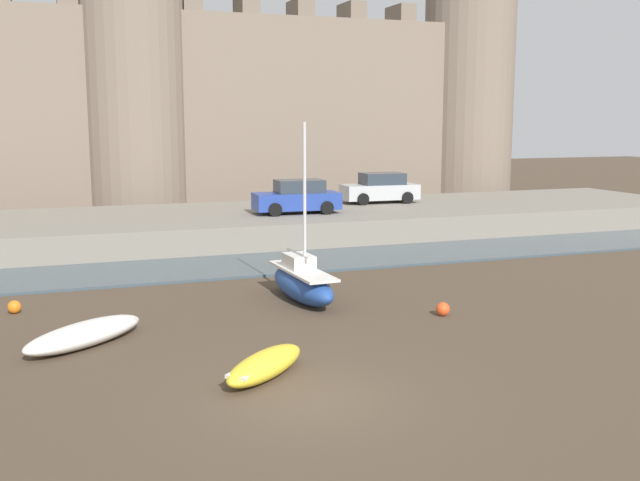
{
  "coord_description": "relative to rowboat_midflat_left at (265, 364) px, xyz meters",
  "views": [
    {
      "loc": [
        -4.83,
        -13.96,
        5.75
      ],
      "look_at": [
        1.91,
        4.8,
        2.5
      ],
      "focal_mm": 42.0,
      "sensor_mm": 36.0,
      "label": 1
    }
  ],
  "objects": [
    {
      "name": "ground_plane",
      "position": [
        0.54,
        -1.64,
        -0.3
      ],
      "size": [
        160.0,
        160.0,
        0.0
      ],
      "primitive_type": "plane",
      "color": "#4C3D2D"
    },
    {
      "name": "water_channel",
      "position": [
        0.54,
        12.62,
        -0.25
      ],
      "size": [
        80.0,
        4.5,
        0.1
      ],
      "primitive_type": "cube",
      "color": "#3D4C56",
      "rests_on": "ground"
    },
    {
      "name": "quay_road",
      "position": [
        0.54,
        19.87,
        0.32
      ],
      "size": [
        57.15,
        10.0,
        1.24
      ],
      "primitive_type": "cube",
      "color": "gray",
      "rests_on": "ground"
    },
    {
      "name": "castle",
      "position": [
        0.54,
        30.38,
        7.34
      ],
      "size": [
        52.01,
        6.87,
        20.41
      ],
      "color": "#7A6B5B",
      "rests_on": "ground"
    },
    {
      "name": "rowboat_midflat_left",
      "position": [
        0.0,
        0.0,
        0.0
      ],
      "size": [
        2.69,
        2.62,
        0.57
      ],
      "color": "yellow",
      "rests_on": "ground"
    },
    {
      "name": "sailboat_foreground_right",
      "position": [
        3.06,
        6.52,
        0.31
      ],
      "size": [
        1.4,
        4.25,
        5.66
      ],
      "color": "#234793",
      "rests_on": "ground"
    },
    {
      "name": "rowboat_near_channel_right",
      "position": [
        -3.71,
        3.9,
        0.01
      ],
      "size": [
        3.61,
        3.24,
        0.58
      ],
      "color": "silver",
      "rests_on": "ground"
    },
    {
      "name": "mooring_buoy_off_centre",
      "position": [
        6.37,
        3.35,
        -0.1
      ],
      "size": [
        0.41,
        0.41,
        0.41
      ],
      "primitive_type": "sphere",
      "color": "#E04C1E",
      "rests_on": "ground"
    },
    {
      "name": "mooring_buoy_near_shore",
      "position": [
        -5.55,
        7.93,
        -0.1
      ],
      "size": [
        0.4,
        0.4,
        0.4
      ],
      "primitive_type": "sphere",
      "color": "orange",
      "rests_on": "ground"
    },
    {
      "name": "car_quay_east",
      "position": [
        12.48,
        21.38,
        1.72
      ],
      "size": [
        4.17,
        2.02,
        1.62
      ],
      "color": "#B2B5B7",
      "rests_on": "quay_road"
    },
    {
      "name": "car_quay_centre_west",
      "position": [
        6.81,
        18.51,
        1.72
      ],
      "size": [
        4.17,
        2.02,
        1.62
      ],
      "color": "#263F99",
      "rests_on": "quay_road"
    }
  ]
}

